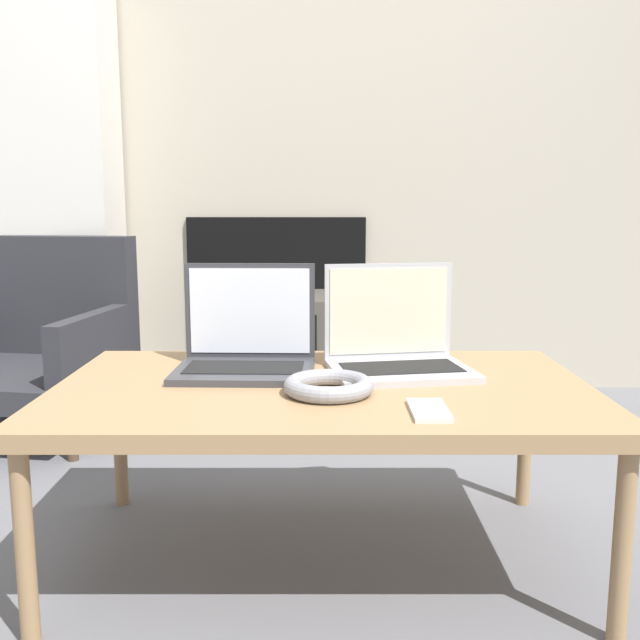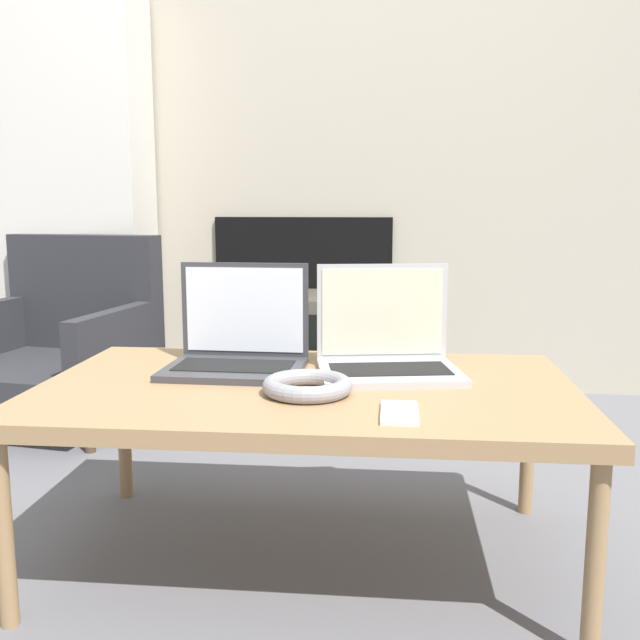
# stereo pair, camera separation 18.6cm
# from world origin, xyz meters

# --- Properties ---
(ground_plane) EXTENTS (14.00, 14.00, 0.00)m
(ground_plane) POSITION_xyz_m (0.00, 0.00, 0.00)
(ground_plane) COLOR slate
(wall_back) EXTENTS (7.00, 0.08, 2.60)m
(wall_back) POSITION_xyz_m (-0.00, 1.81, 1.29)
(wall_back) COLOR #B7AD99
(wall_back) RESTS_ON ground_plane
(table) EXTENTS (1.18, 0.71, 0.42)m
(table) POSITION_xyz_m (0.00, 0.23, 0.39)
(table) COLOR #9E7A51
(table) RESTS_ON ground_plane
(laptop_left) EXTENTS (0.33, 0.25, 0.25)m
(laptop_left) POSITION_xyz_m (-0.18, 0.36, 0.47)
(laptop_left) COLOR #38383D
(laptop_left) RESTS_ON table
(laptop_right) EXTENTS (0.36, 0.30, 0.25)m
(laptop_right) POSITION_xyz_m (0.18, 0.36, 0.47)
(laptop_right) COLOR #B2B2B7
(laptop_right) RESTS_ON table
(headphones) EXTENTS (0.19, 0.19, 0.04)m
(headphones) POSITION_xyz_m (0.01, 0.14, 0.44)
(headphones) COLOR gray
(headphones) RESTS_ON table
(phone) EXTENTS (0.07, 0.14, 0.01)m
(phone) POSITION_xyz_m (0.20, 0.01, 0.42)
(phone) COLOR silver
(phone) RESTS_ON table
(tv) EXTENTS (0.43, 0.42, 0.45)m
(tv) POSITION_xyz_m (-0.19, 1.55, 0.22)
(tv) COLOR #4C473D
(tv) RESTS_ON ground_plane
(armchair) EXTENTS (0.71, 0.72, 0.69)m
(armchair) POSITION_xyz_m (-1.04, 1.24, 0.33)
(armchair) COLOR #2D2D33
(armchair) RESTS_ON ground_plane
(bookshelf) EXTENTS (0.81, 0.32, 1.68)m
(bookshelf) POSITION_xyz_m (-1.24, 1.61, 0.84)
(bookshelf) COLOR silver
(bookshelf) RESTS_ON ground_plane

